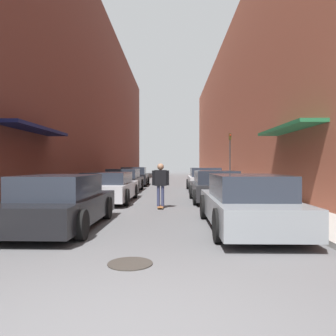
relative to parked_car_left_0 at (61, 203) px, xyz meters
name	(u,v)px	position (x,y,z in m)	size (l,w,h in m)	color
ground	(166,186)	(2.29, 16.37, -0.62)	(117.25, 117.25, 0.00)	#515154
curb_strip_left	(120,181)	(-1.97, 21.70, -0.56)	(1.80, 53.30, 0.12)	gray
curb_strip_right	(214,182)	(6.55, 21.70, -0.56)	(1.80, 53.30, 0.12)	gray
building_row_left	(88,102)	(-4.87, 21.70, 6.68)	(4.90, 53.30, 14.60)	brown
building_row_right	(247,110)	(9.45, 21.70, 5.89)	(4.90, 53.30, 13.01)	brown
parked_car_left_0	(61,203)	(0.00, 0.00, 0.00)	(1.90, 4.35, 1.30)	black
parked_car_left_1	(109,187)	(0.06, 5.75, -0.01)	(2.06, 4.77, 1.24)	#B7B7BC
parked_car_left_2	(124,180)	(-0.11, 11.28, 0.02)	(2.02, 4.34, 1.32)	black
parked_car_left_3	(134,177)	(-0.13, 16.72, 0.05)	(2.08, 4.35, 1.39)	black
parked_car_right_0	(246,203)	(4.49, -0.04, 0.01)	(1.92, 4.75, 1.31)	gray
parked_car_right_1	(215,187)	(4.53, 5.83, 0.00)	(2.02, 3.99, 1.31)	#232326
parked_car_right_2	(205,180)	(4.66, 11.58, 0.05)	(2.03, 4.54, 1.39)	#B7B7BC
skateboarder	(161,181)	(2.30, 3.72, 0.36)	(0.61, 0.78, 1.60)	brown
manhole_cover	(130,264)	(2.05, -2.86, -0.61)	(0.70, 0.70, 0.02)	#332D28
traffic_light	(230,153)	(6.91, 15.72, 1.77)	(0.16, 0.22, 3.70)	#2D2D2D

